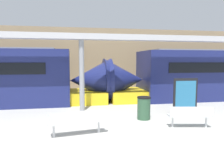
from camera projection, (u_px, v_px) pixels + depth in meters
name	position (u px, v px, depth m)	size (l,w,h in m)	color
ground_plane	(129.00, 143.00, 6.56)	(60.00, 60.00, 0.00)	#B2AFA8
station_wall	(94.00, 61.00, 16.93)	(56.00, 0.20, 5.00)	#9E8460
bench_near	(77.00, 121.00, 7.19)	(1.93, 0.74, 0.82)	silver
bench_far	(190.00, 114.00, 8.03)	(1.62, 0.71, 0.82)	silver
trash_bin	(144.00, 108.00, 9.26)	(0.58, 0.58, 0.97)	#2D5138
poster_board	(185.00, 96.00, 10.04)	(1.17, 0.07, 1.69)	black
support_column_near	(82.00, 76.00, 10.80)	(0.25, 0.25, 3.51)	gray
canopy_beam	(81.00, 37.00, 10.60)	(28.00, 0.60, 0.28)	#B7B7BC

